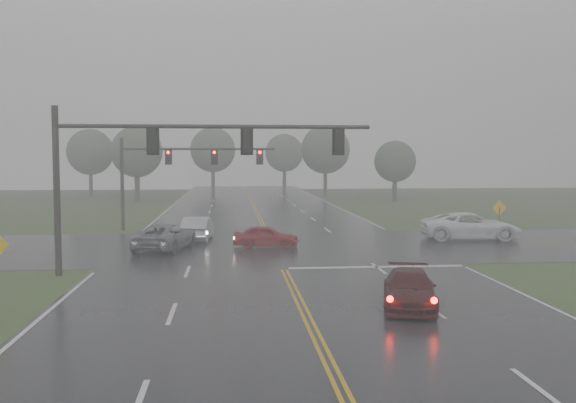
{
  "coord_description": "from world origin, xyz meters",
  "views": [
    {
      "loc": [
        -2.5,
        -15.63,
        5.32
      ],
      "look_at": [
        0.36,
        16.0,
        3.1
      ],
      "focal_mm": 40.0,
      "sensor_mm": 36.0,
      "label": 1
    }
  ],
  "objects": [
    {
      "name": "sedan_maroon",
      "position": [
        3.78,
        6.23,
        0.0
      ],
      "size": [
        2.8,
        4.73,
        1.28
      ],
      "primitive_type": "imported",
      "rotation": [
        0.0,
        0.0,
        -0.24
      ],
      "color": "#35090A",
      "rests_on": "ground"
    },
    {
      "name": "main_road",
      "position": [
        0.0,
        20.0,
        0.0
      ],
      "size": [
        18.0,
        160.0,
        0.02
      ],
      "primitive_type": "cube",
      "color": "black",
      "rests_on": "ground"
    },
    {
      "name": "cross_street",
      "position": [
        0.0,
        22.0,
        0.0
      ],
      "size": [
        120.0,
        14.0,
        0.02
      ],
      "primitive_type": "cube",
      "color": "black",
      "rests_on": "ground"
    },
    {
      "name": "sign_diamond_east",
      "position": [
        14.91,
        24.44,
        1.71
      ],
      "size": [
        1.04,
        0.27,
        2.54
      ],
      "rotation": [
        0.0,
        0.0,
        0.22
      ],
      "color": "black",
      "rests_on": "ground"
    },
    {
      "name": "tree_ne_a",
      "position": [
        10.13,
        68.89,
        6.3
      ],
      "size": [
        6.51,
        6.51,
        9.57
      ],
      "color": "#352C23",
      "rests_on": "ground"
    },
    {
      "name": "sedan_red",
      "position": [
        -0.43,
        21.67,
        0.0
      ],
      "size": [
        3.97,
        1.96,
        1.3
      ],
      "primitive_type": "imported",
      "rotation": [
        0.0,
        0.0,
        1.46
      ],
      "color": "maroon",
      "rests_on": "ground"
    },
    {
      "name": "stop_bar",
      "position": [
        4.5,
        14.4,
        0.0
      ],
      "size": [
        8.5,
        0.5,
        0.01
      ],
      "primitive_type": "cube",
      "color": "beige",
      "rests_on": "ground"
    },
    {
      "name": "ground",
      "position": [
        0.0,
        0.0,
        0.0
      ],
      "size": [
        180.0,
        180.0,
        0.0
      ],
      "primitive_type": "plane",
      "color": "#344B20",
      "rests_on": "ground"
    },
    {
      "name": "sedan_silver",
      "position": [
        -4.57,
        25.23,
        0.0
      ],
      "size": [
        2.01,
        4.74,
        1.52
      ],
      "primitive_type": "imported",
      "rotation": [
        0.0,
        0.0,
        3.05
      ],
      "color": "#B2B5BB",
      "rests_on": "ground"
    },
    {
      "name": "car_grey",
      "position": [
        -6.24,
        21.3,
        0.0
      ],
      "size": [
        3.66,
        5.74,
        1.47
      ],
      "primitive_type": "imported",
      "rotation": [
        0.0,
        0.0,
        2.9
      ],
      "color": "slate",
      "rests_on": "ground"
    },
    {
      "name": "tree_nw_b",
      "position": [
        -21.14,
        72.4,
        5.95
      ],
      "size": [
        6.16,
        6.16,
        9.05
      ],
      "color": "#352C23",
      "rests_on": "ground"
    },
    {
      "name": "tree_n_far",
      "position": [
        6.2,
        87.28,
        5.93
      ],
      "size": [
        6.14,
        6.14,
        9.02
      ],
      "color": "#352C23",
      "rests_on": "ground"
    },
    {
      "name": "pickup_white",
      "position": [
        12.83,
        23.95,
        0.0
      ],
      "size": [
        6.52,
        3.51,
        1.74
      ],
      "primitive_type": "imported",
      "rotation": [
        0.0,
        0.0,
        1.47
      ],
      "color": "white",
      "rests_on": "ground"
    },
    {
      "name": "tree_nw_a",
      "position": [
        -13.59,
        62.22,
        5.89
      ],
      "size": [
        6.11,
        6.11,
        8.97
      ],
      "color": "#352C23",
      "rests_on": "ground"
    },
    {
      "name": "tree_n_mid",
      "position": [
        -4.99,
        78.18,
        6.31
      ],
      "size": [
        6.53,
        6.53,
        9.59
      ],
      "color": "#352C23",
      "rests_on": "ground"
    },
    {
      "name": "signal_gantry_far",
      "position": [
        -6.83,
        31.05,
        4.67
      ],
      "size": [
        11.08,
        0.34,
        6.68
      ],
      "color": "black",
      "rests_on": "ground"
    },
    {
      "name": "signal_gantry_near",
      "position": [
        -5.78,
        13.66,
        5.34
      ],
      "size": [
        14.26,
        0.33,
        7.58
      ],
      "color": "black",
      "rests_on": "ground"
    },
    {
      "name": "tree_e_near",
      "position": [
        17.02,
        59.14,
        4.75
      ],
      "size": [
        4.93,
        4.93,
        7.24
      ],
      "color": "#352C23",
      "rests_on": "ground"
    }
  ]
}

